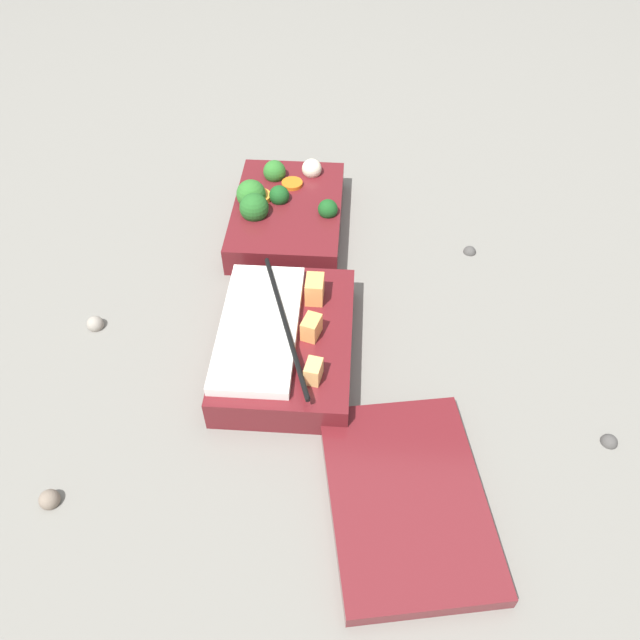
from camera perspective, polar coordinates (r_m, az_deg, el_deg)
The scene contains 8 objects.
ground_plane at distance 0.83m, azimuth -2.12°, elevation 3.62°, with size 3.00×3.00×0.00m, color slate.
bento_tray_vegetable at distance 0.91m, azimuth -3.19°, elevation 9.84°, with size 0.22×0.15×0.07m.
bento_tray_rice at distance 0.73m, azimuth -3.24°, elevation -1.87°, with size 0.22×0.15×0.07m.
bento_lid at distance 0.63m, azimuth 7.90°, elevation -15.85°, with size 0.22×0.15×0.02m, color maroon.
pebble_0 at distance 0.69m, azimuth -23.49°, elevation -14.82°, with size 0.02×0.02×0.02m, color #7A6B5B.
pebble_1 at distance 0.90m, azimuth 13.56°, elevation 6.26°, with size 0.02×0.02×0.02m, color #474442.
pebble_2 at distance 0.82m, azimuth -19.85°, elevation -0.35°, with size 0.02×0.02×0.02m, color gray.
pebble_3 at distance 0.73m, azimuth 25.00°, elevation -9.91°, with size 0.02×0.02×0.02m, color #474442.
Camera 1 is at (0.61, 0.07, 0.57)m, focal length 35.00 mm.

